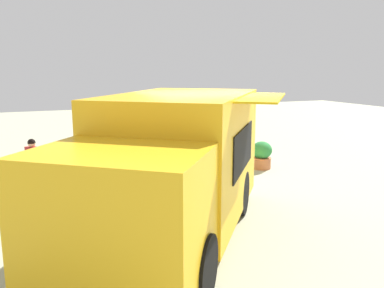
% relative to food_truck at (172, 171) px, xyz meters
% --- Properties ---
extents(ground_plane, '(40.00, 40.00, 0.00)m').
position_rel_food_truck_xyz_m(ground_plane, '(1.18, 1.13, -1.08)').
color(ground_plane, '#AFB08E').
extents(food_truck, '(4.71, 5.16, 2.26)m').
position_rel_food_truck_xyz_m(food_truck, '(0.00, 0.00, 0.00)').
color(food_truck, yellow).
rests_on(food_truck, ground_plane).
extents(person_customer, '(0.62, 0.77, 0.91)m').
position_rel_food_truck_xyz_m(person_customer, '(-2.03, 4.99, -0.74)').
color(person_customer, navy).
rests_on(person_customer, ground_plane).
extents(planter_flowering_far, '(0.62, 0.62, 0.88)m').
position_rel_food_truck_xyz_m(planter_flowering_far, '(0.97, 4.45, -0.62)').
color(planter_flowering_far, '#BC7848').
rests_on(planter_flowering_far, ground_plane).
extents(planter_flowering_side, '(0.55, 0.55, 0.74)m').
position_rel_food_truck_xyz_m(planter_flowering_side, '(3.71, 3.18, -0.70)').
color(planter_flowering_side, '#C06C42').
rests_on(planter_flowering_side, ground_plane).
extents(plaza_bench, '(1.50, 1.71, 0.45)m').
position_rel_food_truck_xyz_m(plaza_bench, '(4.06, 5.30, -0.73)').
color(plaza_bench, '#4B312C').
rests_on(plaza_bench, ground_plane).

